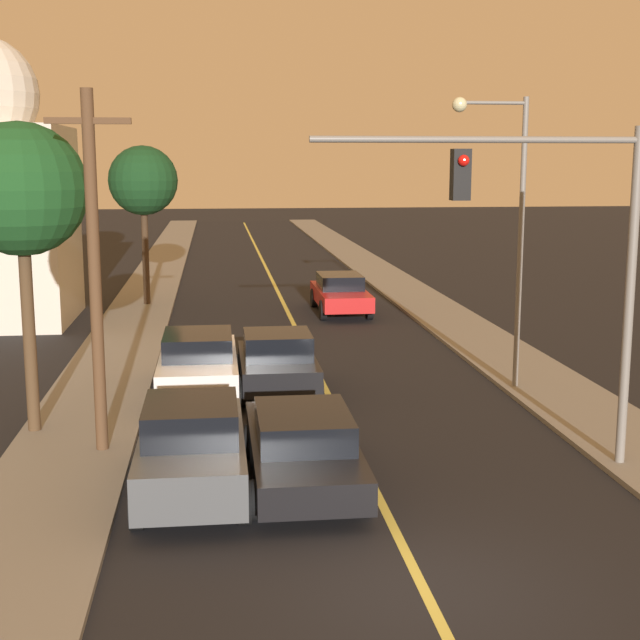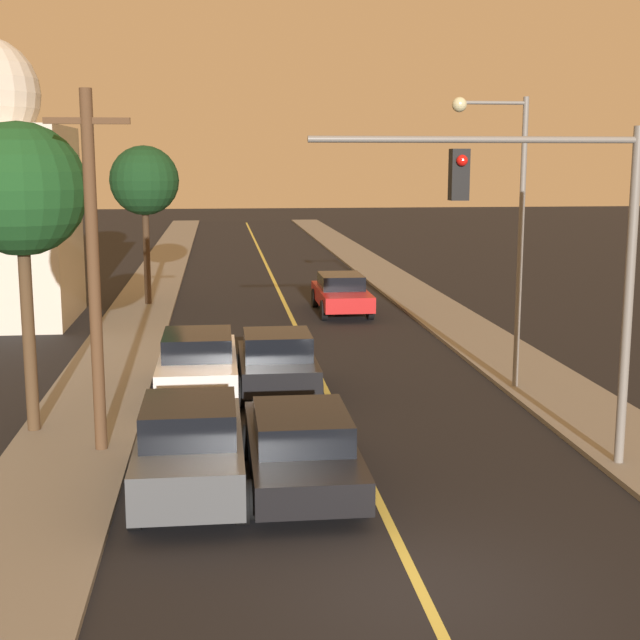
% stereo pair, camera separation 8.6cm
% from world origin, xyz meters
% --- Properties ---
extents(ground_plane, '(200.00, 200.00, 0.00)m').
position_xyz_m(ground_plane, '(0.00, 0.00, 0.00)').
color(ground_plane, black).
extents(road_surface, '(8.94, 80.00, 0.01)m').
position_xyz_m(road_surface, '(0.00, 36.00, 0.01)').
color(road_surface, black).
rests_on(road_surface, ground).
extents(sidewalk_left, '(2.50, 80.00, 0.12)m').
position_xyz_m(sidewalk_left, '(-5.72, 36.00, 0.06)').
color(sidewalk_left, gray).
rests_on(sidewalk_left, ground).
extents(sidewalk_right, '(2.50, 80.00, 0.12)m').
position_xyz_m(sidewalk_right, '(5.72, 36.00, 0.06)').
color(sidewalk_right, gray).
rests_on(sidewalk_right, ground).
extents(car_near_lane_front, '(1.99, 4.98, 1.42)m').
position_xyz_m(car_near_lane_front, '(-1.25, 4.18, 0.74)').
color(car_near_lane_front, black).
rests_on(car_near_lane_front, ground).
extents(car_near_lane_second, '(2.00, 3.94, 1.59)m').
position_xyz_m(car_near_lane_second, '(-1.25, 10.68, 0.81)').
color(car_near_lane_second, black).
rests_on(car_near_lane_second, ground).
extents(car_outer_lane_front, '(1.93, 4.44, 1.73)m').
position_xyz_m(car_outer_lane_front, '(-3.22, 3.86, 0.88)').
color(car_outer_lane_front, '#474C51').
rests_on(car_outer_lane_front, ground).
extents(car_outer_lane_second, '(2.00, 4.71, 1.66)m').
position_xyz_m(car_outer_lane_second, '(-3.22, 10.50, 0.84)').
color(car_outer_lane_second, white).
rests_on(car_outer_lane_second, ground).
extents(car_far_oncoming, '(1.95, 4.92, 1.49)m').
position_xyz_m(car_far_oncoming, '(2.01, 22.49, 0.78)').
color(car_far_oncoming, red).
rests_on(car_far_oncoming, ground).
extents(traffic_signal_mast, '(6.05, 0.42, 6.29)m').
position_xyz_m(traffic_signal_mast, '(3.42, 4.38, 4.47)').
color(traffic_signal_mast, slate).
rests_on(traffic_signal_mast, ground).
extents(streetlamp_right, '(1.91, 0.36, 7.21)m').
position_xyz_m(streetlamp_right, '(4.38, 10.29, 4.74)').
color(streetlamp_right, slate).
rests_on(streetlamp_right, ground).
extents(utility_pole_left, '(1.60, 0.24, 7.02)m').
position_xyz_m(utility_pole_left, '(-5.07, 6.33, 3.79)').
color(utility_pole_left, '#513823').
rests_on(utility_pole_left, ground).
extents(tree_left_near, '(2.74, 2.74, 6.48)m').
position_xyz_m(tree_left_near, '(-6.67, 7.80, 5.19)').
color(tree_left_near, '#4C3823').
rests_on(tree_left_near, ground).
extents(tree_left_far, '(2.73, 2.73, 6.28)m').
position_xyz_m(tree_left_far, '(-5.52, 24.91, 4.99)').
color(tree_left_far, '#3D2B1C').
rests_on(tree_left_far, ground).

